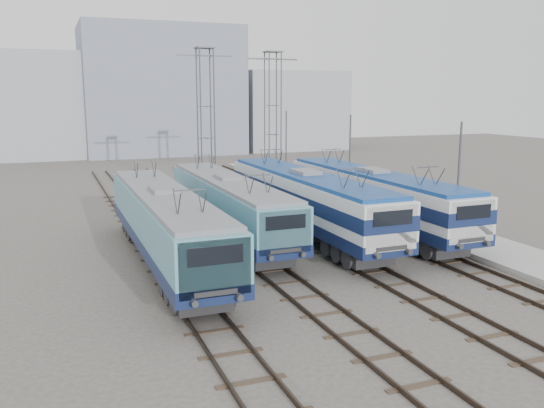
{
  "coord_description": "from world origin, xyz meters",
  "views": [
    {
      "loc": [
        -11.9,
        -22.89,
        8.35
      ],
      "look_at": [
        -0.22,
        7.0,
        2.29
      ],
      "focal_mm": 38.0,
      "sensor_mm": 36.0,
      "label": 1
    }
  ],
  "objects_px": {
    "locomotive_far_right": "(374,194)",
    "catenary_tower_east": "(273,116)",
    "mast_front": "(458,187)",
    "locomotive_center_right": "(307,198)",
    "locomotive_center_left": "(229,203)",
    "mast_mid": "(350,163)",
    "mast_rear": "(286,149)",
    "locomotive_far_left": "(166,222)",
    "catenary_tower_west": "(206,117)"
  },
  "relations": [
    {
      "from": "locomotive_far_right",
      "to": "catenary_tower_east",
      "type": "relative_size",
      "value": 1.52
    },
    {
      "from": "locomotive_center_left",
      "to": "catenary_tower_east",
      "type": "height_order",
      "value": "catenary_tower_east"
    },
    {
      "from": "mast_rear",
      "to": "locomotive_center_right",
      "type": "bearing_deg",
      "value": -109.1
    },
    {
      "from": "mast_front",
      "to": "mast_rear",
      "type": "height_order",
      "value": "same"
    },
    {
      "from": "locomotive_far_right",
      "to": "mast_front",
      "type": "xyz_separation_m",
      "value": [
        1.85,
        -5.47,
        1.17
      ]
    },
    {
      "from": "locomotive_center_right",
      "to": "locomotive_far_right",
      "type": "height_order",
      "value": "locomotive_center_right"
    },
    {
      "from": "mast_front",
      "to": "locomotive_far_right",
      "type": "bearing_deg",
      "value": 108.69
    },
    {
      "from": "mast_mid",
      "to": "locomotive_center_right",
      "type": "bearing_deg",
      "value": -135.04
    },
    {
      "from": "mast_rear",
      "to": "locomotive_far_left",
      "type": "bearing_deg",
      "value": -125.66
    },
    {
      "from": "catenary_tower_east",
      "to": "mast_front",
      "type": "distance_m",
      "value": 22.32
    },
    {
      "from": "locomotive_far_left",
      "to": "locomotive_far_right",
      "type": "height_order",
      "value": "locomotive_far_left"
    },
    {
      "from": "locomotive_center_left",
      "to": "locomotive_far_right",
      "type": "xyz_separation_m",
      "value": [
        9.0,
        -1.23,
        0.14
      ]
    },
    {
      "from": "locomotive_far_left",
      "to": "catenary_tower_west",
      "type": "distance_m",
      "value": 19.16
    },
    {
      "from": "mast_front",
      "to": "locomotive_center_right",
      "type": "bearing_deg",
      "value": 138.29
    },
    {
      "from": "locomotive_center_left",
      "to": "locomotive_far_right",
      "type": "bearing_deg",
      "value": -7.75
    },
    {
      "from": "mast_mid",
      "to": "mast_rear",
      "type": "height_order",
      "value": "same"
    },
    {
      "from": "catenary_tower_east",
      "to": "mast_front",
      "type": "relative_size",
      "value": 1.71
    },
    {
      "from": "catenary_tower_west",
      "to": "mast_mid",
      "type": "bearing_deg",
      "value": -42.93
    },
    {
      "from": "catenary_tower_west",
      "to": "mast_mid",
      "type": "height_order",
      "value": "catenary_tower_west"
    },
    {
      "from": "catenary_tower_west",
      "to": "locomotive_far_left",
      "type": "bearing_deg",
      "value": -111.21
    },
    {
      "from": "mast_mid",
      "to": "mast_rear",
      "type": "xyz_separation_m",
      "value": [
        0.0,
        12.0,
        0.0
      ]
    },
    {
      "from": "locomotive_center_right",
      "to": "mast_mid",
      "type": "relative_size",
      "value": 2.67
    },
    {
      "from": "locomotive_far_left",
      "to": "locomotive_far_right",
      "type": "xyz_separation_m",
      "value": [
        13.5,
        2.86,
        0.05
      ]
    },
    {
      "from": "locomotive_center_left",
      "to": "mast_front",
      "type": "height_order",
      "value": "mast_front"
    },
    {
      "from": "locomotive_far_right",
      "to": "catenary_tower_east",
      "type": "bearing_deg",
      "value": 90.87
    },
    {
      "from": "catenary_tower_east",
      "to": "mast_rear",
      "type": "distance_m",
      "value": 4.28
    },
    {
      "from": "locomotive_center_right",
      "to": "locomotive_center_left",
      "type": "bearing_deg",
      "value": 167.05
    },
    {
      "from": "locomotive_center_left",
      "to": "catenary_tower_east",
      "type": "distance_m",
      "value": 18.18
    },
    {
      "from": "locomotive_center_left",
      "to": "catenary_tower_east",
      "type": "xyz_separation_m",
      "value": [
        8.75,
        15.31,
        4.45
      ]
    },
    {
      "from": "locomotive_center_left",
      "to": "mast_front",
      "type": "distance_m",
      "value": 12.82
    },
    {
      "from": "catenary_tower_west",
      "to": "locomotive_far_right",
      "type": "bearing_deg",
      "value": -65.08
    },
    {
      "from": "mast_front",
      "to": "catenary_tower_east",
      "type": "bearing_deg",
      "value": 95.45
    },
    {
      "from": "catenary_tower_west",
      "to": "catenary_tower_east",
      "type": "relative_size",
      "value": 1.0
    },
    {
      "from": "locomotive_far_left",
      "to": "mast_front",
      "type": "height_order",
      "value": "mast_front"
    },
    {
      "from": "mast_rear",
      "to": "mast_front",
      "type": "bearing_deg",
      "value": -90.0
    },
    {
      "from": "locomotive_far_left",
      "to": "locomotive_center_left",
      "type": "bearing_deg",
      "value": 42.27
    },
    {
      "from": "locomotive_center_right",
      "to": "locomotive_far_left",
      "type": "bearing_deg",
      "value": -161.25
    },
    {
      "from": "locomotive_center_left",
      "to": "catenary_tower_east",
      "type": "relative_size",
      "value": 1.46
    },
    {
      "from": "locomotive_center_left",
      "to": "locomotive_center_right",
      "type": "height_order",
      "value": "locomotive_center_right"
    },
    {
      "from": "locomotive_far_left",
      "to": "catenary_tower_east",
      "type": "xyz_separation_m",
      "value": [
        13.25,
        19.4,
        4.37
      ]
    },
    {
      "from": "locomotive_far_left",
      "to": "catenary_tower_west",
      "type": "height_order",
      "value": "catenary_tower_west"
    },
    {
      "from": "locomotive_center_left",
      "to": "mast_mid",
      "type": "bearing_deg",
      "value": 26.06
    },
    {
      "from": "locomotive_far_left",
      "to": "locomotive_center_right",
      "type": "xyz_separation_m",
      "value": [
        9.0,
        3.05,
        0.1
      ]
    },
    {
      "from": "locomotive_far_right",
      "to": "locomotive_far_left",
      "type": "bearing_deg",
      "value": -168.02
    },
    {
      "from": "locomotive_center_left",
      "to": "mast_mid",
      "type": "relative_size",
      "value": 2.5
    },
    {
      "from": "locomotive_center_left",
      "to": "locomotive_center_right",
      "type": "distance_m",
      "value": 4.62
    },
    {
      "from": "mast_mid",
      "to": "locomotive_far_right",
      "type": "bearing_deg",
      "value": -105.82
    },
    {
      "from": "locomotive_far_right",
      "to": "mast_rear",
      "type": "bearing_deg",
      "value": 84.3
    },
    {
      "from": "locomotive_center_right",
      "to": "mast_mid",
      "type": "bearing_deg",
      "value": 44.96
    },
    {
      "from": "locomotive_center_right",
      "to": "catenary_tower_west",
      "type": "relative_size",
      "value": 1.56
    }
  ]
}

